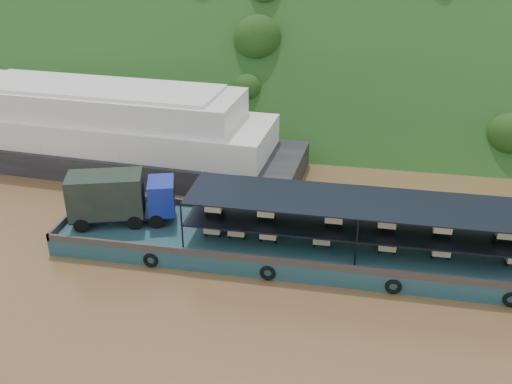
# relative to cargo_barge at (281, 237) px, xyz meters

# --- Properties ---
(ground) EXTENTS (160.00, 160.00, 0.00)m
(ground) POSITION_rel_cargo_barge_xyz_m (-0.28, -0.27, -1.26)
(ground) COLOR brown
(ground) RESTS_ON ground
(hillside) EXTENTS (140.00, 39.60, 39.60)m
(hillside) POSITION_rel_cargo_barge_xyz_m (-0.28, 35.73, -1.26)
(hillside) COLOR #153513
(hillside) RESTS_ON ground
(cargo_barge) EXTENTS (35.00, 7.18, 5.00)m
(cargo_barge) POSITION_rel_cargo_barge_xyz_m (0.00, 0.00, 0.00)
(cargo_barge) COLOR #144146
(cargo_barge) RESTS_ON ground
(passenger_ferry) EXTENTS (38.00, 11.71, 7.59)m
(passenger_ferry) POSITION_rel_cargo_barge_xyz_m (-18.70, 12.41, 2.03)
(passenger_ferry) COLOR black
(passenger_ferry) RESTS_ON ground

